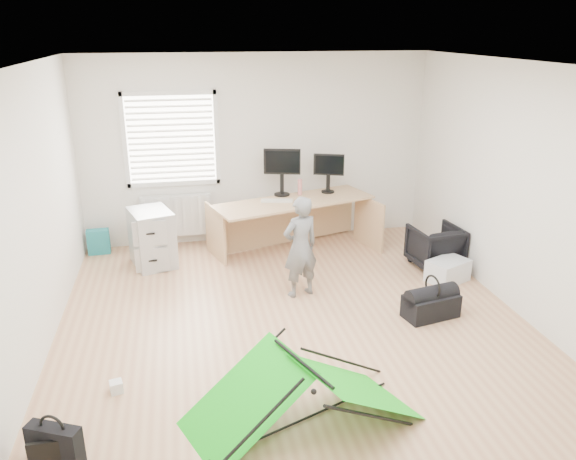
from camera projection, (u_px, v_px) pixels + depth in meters
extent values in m
plane|color=tan|center=(295.00, 325.00, 6.03)|extent=(5.50, 5.50, 0.00)
cube|color=silver|center=(257.00, 150.00, 8.11)|extent=(5.00, 0.02, 2.70)
cube|color=silver|center=(171.00, 139.00, 7.78)|extent=(1.20, 0.06, 1.20)
cube|color=silver|center=(177.00, 215.00, 8.12)|extent=(1.00, 0.12, 0.60)
cube|color=tan|center=(294.00, 226.00, 7.88)|extent=(2.34, 1.33, 0.76)
cube|color=#ADB1B3|center=(152.00, 238.00, 7.46)|extent=(0.66, 0.77, 0.76)
cube|color=black|center=(282.00, 178.00, 7.92)|extent=(0.53, 0.24, 0.49)
cube|color=black|center=(328.00, 178.00, 8.06)|extent=(0.44, 0.24, 0.42)
cube|color=beige|center=(277.00, 201.00, 7.71)|extent=(0.46, 0.23, 0.02)
cylinder|color=#CD7473|center=(300.00, 187.00, 7.99)|extent=(0.07, 0.07, 0.22)
imported|color=black|center=(435.00, 246.00, 7.43)|extent=(0.67, 0.68, 0.56)
imported|color=slate|center=(300.00, 247.00, 6.52)|extent=(0.52, 0.42, 1.23)
cube|color=silver|center=(448.00, 270.00, 7.05)|extent=(0.59, 0.52, 0.28)
cube|color=teal|center=(99.00, 242.00, 7.88)|extent=(0.31, 0.14, 0.36)
cube|color=black|center=(55.00, 444.00, 4.10)|extent=(0.42, 0.28, 0.31)
cube|color=silver|center=(116.00, 387.00, 4.91)|extent=(0.13, 0.13, 0.11)
cube|color=black|center=(431.00, 306.00, 6.17)|extent=(0.65, 0.42, 0.26)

